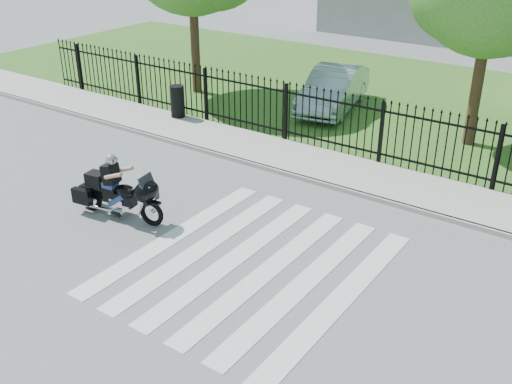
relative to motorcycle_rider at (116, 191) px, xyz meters
The scene contains 9 objects.
ground 3.72m from the motorcycle_rider, ahead, with size 120.00×120.00×0.00m, color slate.
crosswalk 3.72m from the motorcycle_rider, ahead, with size 5.00×5.50×0.01m, color silver, non-canonical shape.
sidewalk 6.28m from the motorcycle_rider, 54.13° to the left, with size 40.00×2.00×0.12m, color #ADAAA3.
curb 5.50m from the motorcycle_rider, 47.98° to the left, with size 40.00×0.12×0.12m, color #ADAAA3.
grass_strip 12.63m from the motorcycle_rider, 73.11° to the left, with size 40.00×12.00×0.02m, color #335E20.
iron_fence 7.09m from the motorcycle_rider, 58.87° to the left, with size 26.00×0.04×1.80m.
motorcycle_rider is the anchor object (origin of this frame).
parked_car 9.63m from the motorcycle_rider, 88.05° to the left, with size 1.48×4.24×1.40m, color #92A7B8.
litter_bin 6.64m from the motorcycle_rider, 119.71° to the left, with size 0.46×0.46×1.03m, color black.
Camera 1 is at (5.82, -8.17, 6.55)m, focal length 42.00 mm.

